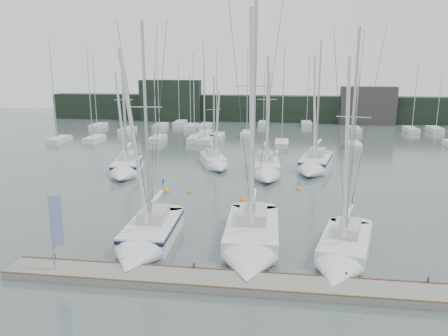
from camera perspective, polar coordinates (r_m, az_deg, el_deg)
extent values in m
plane|color=#485856|center=(27.71, 1.92, -10.21)|extent=(160.00, 160.00, 0.00)
cube|color=slate|center=(23.15, 0.58, -14.69)|extent=(24.00, 2.00, 0.40)
cube|color=black|center=(87.71, 6.23, 7.74)|extent=(90.00, 4.00, 5.00)
cube|color=black|center=(88.48, -7.00, 8.74)|extent=(12.00, 3.00, 8.00)
cube|color=#3B3937|center=(86.97, 18.25, 7.76)|extent=(10.00, 3.00, 7.00)
cube|color=silver|center=(74.27, -12.50, 4.80)|extent=(1.80, 4.50, 0.90)
cylinder|color=#ACAFB5|center=(73.16, -12.89, 9.65)|extent=(0.12, 0.12, 11.76)
cube|color=silver|center=(80.58, 5.20, 5.72)|extent=(1.80, 4.50, 0.90)
cylinder|color=#ACAFB5|center=(79.55, 5.26, 9.41)|extent=(0.12, 0.12, 9.57)
cube|color=silver|center=(66.64, -16.57, 3.60)|extent=(1.80, 4.50, 0.90)
cylinder|color=#ACAFB5|center=(65.43, -17.15, 9.39)|extent=(0.12, 0.12, 12.70)
cube|color=silver|center=(60.65, 7.54, 3.11)|extent=(1.80, 4.50, 0.90)
cylinder|color=#ACAFB5|center=(59.33, 7.73, 9.40)|extent=(0.12, 0.12, 12.49)
cube|color=silver|center=(76.89, -4.28, 5.37)|extent=(1.80, 4.50, 0.90)
cylinder|color=#ACAFB5|center=(75.87, -4.43, 8.98)|extent=(0.12, 0.12, 8.89)
cube|color=silver|center=(61.46, 16.57, 2.80)|extent=(1.80, 4.50, 0.90)
cylinder|color=#ACAFB5|center=(60.31, 16.94, 7.16)|extent=(0.12, 0.12, 8.61)
cube|color=silver|center=(64.70, -8.70, 3.72)|extent=(1.80, 4.50, 0.90)
cylinder|color=#ACAFB5|center=(63.56, -8.99, 8.27)|extent=(0.12, 0.12, 9.52)
cube|color=silver|center=(67.52, -20.70, 3.41)|extent=(1.80, 4.50, 0.90)
cylinder|color=#ACAFB5|center=(66.31, -21.43, 9.57)|extent=(0.12, 0.12, 13.74)
cube|color=silver|center=(63.24, -2.41, 3.64)|extent=(1.80, 4.50, 0.90)
cylinder|color=#ACAFB5|center=(62.03, -2.55, 8.80)|extent=(0.12, 0.12, 10.59)
cube|color=silver|center=(68.38, 3.03, 4.38)|extent=(1.80, 4.50, 0.90)
cylinder|color=#ACAFB5|center=(67.15, 3.07, 10.06)|extent=(0.12, 0.12, 12.72)
cube|color=silver|center=(81.75, -5.75, 5.82)|extent=(1.80, 4.50, 0.90)
cylinder|color=#ACAFB5|center=(80.71, -5.94, 9.90)|extent=(0.12, 0.12, 10.82)
cube|color=silver|center=(79.28, 23.22, 4.56)|extent=(1.80, 4.50, 0.90)
cylinder|color=#ACAFB5|center=(78.23, 23.69, 8.59)|extent=(0.12, 0.12, 10.39)
cube|color=silver|center=(81.71, 10.71, 5.65)|extent=(1.80, 4.50, 0.90)
cylinder|color=#ACAFB5|center=(80.62, 10.92, 10.10)|extent=(0.12, 0.12, 11.87)
cube|color=silver|center=(80.58, -16.09, 5.25)|extent=(1.80, 4.50, 0.90)
cylinder|color=#ACAFB5|center=(79.52, -16.54, 9.74)|extent=(0.12, 0.12, 11.84)
cube|color=silver|center=(66.22, -0.89, 4.10)|extent=(1.80, 4.50, 0.90)
cylinder|color=#ACAFB5|center=(64.99, -0.98, 9.71)|extent=(0.12, 0.12, 12.15)
cube|color=silver|center=(77.35, -2.46, 5.44)|extent=(1.80, 4.50, 0.90)
cylinder|color=#ACAFB5|center=(76.25, -2.57, 9.86)|extent=(0.12, 0.12, 11.09)
cube|color=silver|center=(78.30, -8.32, 5.41)|extent=(1.80, 4.50, 0.90)
cylinder|color=#ACAFB5|center=(77.26, -8.56, 9.45)|extent=(0.12, 0.12, 10.24)
cube|color=silver|center=(64.10, -3.77, 3.76)|extent=(1.80, 4.50, 0.90)
cylinder|color=#ACAFB5|center=(62.86, -3.95, 9.39)|extent=(0.12, 0.12, 11.79)
cube|color=silver|center=(68.86, -2.51, 4.45)|extent=(1.80, 4.50, 0.90)
cylinder|color=#ACAFB5|center=(67.61, -2.65, 10.50)|extent=(0.12, 0.12, 13.70)
cube|color=silver|center=(81.41, 25.82, 4.52)|extent=(1.80, 4.50, 0.90)
cylinder|color=#ACAFB5|center=(80.43, 26.29, 7.98)|extent=(0.12, 0.12, 9.13)
cube|color=silver|center=(76.23, 16.69, 4.77)|extent=(1.80, 4.50, 0.90)
cylinder|color=#ACAFB5|center=(75.18, 17.02, 8.66)|extent=(0.12, 0.12, 9.58)
cube|color=silver|center=(28.91, -9.33, -8.38)|extent=(3.11, 6.04, 1.51)
cone|color=silver|center=(25.19, -11.91, -11.91)|extent=(3.01, 2.64, 2.93)
cube|color=#B7B7BB|center=(28.98, -9.15, -5.98)|extent=(1.68, 2.43, 0.71)
cylinder|color=#ACAFB5|center=(26.72, -10.13, 5.21)|extent=(0.18, 0.18, 12.35)
cylinder|color=white|center=(29.32, -8.87, -3.86)|extent=(0.37, 2.91, 0.28)
cube|color=#0F193A|center=(28.73, -9.36, -7.45)|extent=(3.13, 6.06, 0.25)
cube|color=navy|center=(31.01, -7.97, -1.80)|extent=(0.04, 0.55, 0.36)
cube|color=silver|center=(28.47, 3.72, -8.56)|extent=(3.47, 7.03, 1.53)
cone|color=silver|center=(23.95, 3.15, -13.00)|extent=(3.36, 3.07, 3.27)
cube|color=#B7B7BB|center=(28.55, 3.80, -6.08)|extent=(1.88, 2.83, 0.72)
cylinder|color=#ACAFB5|center=(26.04, 3.93, 7.47)|extent=(0.18, 0.18, 14.38)
cylinder|color=white|center=(29.09, 3.91, -3.80)|extent=(0.38, 3.40, 0.29)
cube|color=navy|center=(31.13, 4.10, -1.57)|extent=(0.04, 0.55, 0.37)
cube|color=silver|center=(27.72, 15.54, -9.81)|extent=(3.98, 6.20, 1.34)
cone|color=silver|center=(24.01, 14.38, -13.50)|extent=(3.19, 3.03, 2.68)
cube|color=#B7B7BB|center=(27.77, 15.77, -7.60)|extent=(1.98, 2.58, 0.63)
cylinder|color=#ACAFB5|center=(25.48, 16.37, 3.73)|extent=(0.16, 0.16, 11.97)
cylinder|color=white|center=(28.16, 16.04, -5.58)|extent=(0.91, 2.78, 0.25)
cube|color=maroon|center=(29.81, 16.49, -3.55)|extent=(0.14, 0.47, 0.32)
cube|color=silver|center=(47.14, -12.47, 0.09)|extent=(3.73, 6.10, 1.60)
cone|color=silver|center=(43.25, -13.28, -1.15)|extent=(3.09, 2.92, 2.66)
cube|color=#B7B7BB|center=(47.40, -12.45, 1.61)|extent=(1.88, 2.52, 0.74)
cylinder|color=#ACAFB5|center=(45.75, -12.93, 7.36)|extent=(0.19, 0.19, 10.51)
cylinder|color=white|center=(47.81, -12.39, 2.89)|extent=(0.84, 2.78, 0.30)
cube|color=#0F193A|center=(47.02, -12.50, 0.72)|extent=(3.75, 6.13, 0.27)
cube|color=silver|center=(49.11, -1.37, 0.85)|extent=(3.76, 5.42, 1.34)
cone|color=silver|center=(45.72, -0.57, -0.10)|extent=(2.81, 2.75, 2.23)
cube|color=#B7B7BB|center=(49.34, -1.46, 2.07)|extent=(1.82, 2.28, 0.62)
cylinder|color=#ACAFB5|center=(47.92, -1.32, 6.62)|extent=(0.16, 0.16, 8.71)
cylinder|color=white|center=(49.71, -1.58, 3.09)|extent=(1.04, 2.37, 0.25)
cube|color=silver|center=(45.64, 5.44, -0.06)|extent=(3.20, 6.23, 1.68)
cone|color=silver|center=(41.48, 5.69, -1.44)|extent=(2.90, 2.80, 2.68)
cube|color=#B7B7BB|center=(45.92, 5.45, 1.60)|extent=(1.68, 2.53, 0.78)
cylinder|color=#ACAFB5|center=(44.19, 5.64, 7.54)|extent=(0.20, 0.20, 10.55)
cylinder|color=white|center=(46.36, 5.44, 2.98)|extent=(0.57, 2.96, 0.31)
cube|color=silver|center=(48.54, 11.90, 0.52)|extent=(4.06, 6.61, 1.64)
cone|color=silver|center=(44.30, 11.08, -0.68)|extent=(3.33, 3.17, 2.85)
cube|color=#B7B7BB|center=(48.82, 12.06, 2.03)|extent=(2.04, 2.73, 0.77)
cylinder|color=#ACAFB5|center=(47.07, 12.23, 8.63)|extent=(0.20, 0.20, 12.19)
cylinder|color=white|center=(49.31, 12.23, 3.30)|extent=(0.92, 3.01, 0.31)
cube|color=#0F193A|center=(48.42, 11.93, 1.15)|extent=(4.09, 6.64, 0.27)
sphere|color=orange|center=(36.41, 2.59, -4.34)|extent=(0.63, 0.63, 0.63)
sphere|color=orange|center=(40.27, 9.69, -2.77)|extent=(0.54, 0.54, 0.54)
sphere|color=orange|center=(39.31, -7.57, -3.10)|extent=(0.65, 0.65, 0.65)
cylinder|color=#ACAFB5|center=(24.81, -21.61, -7.88)|extent=(0.08, 0.08, 4.19)
cube|color=#1D31B5|center=(24.58, -20.98, -6.53)|extent=(0.52, 0.26, 2.79)
ellipsoid|color=white|center=(26.50, 6.88, 2.09)|extent=(0.24, 0.46, 0.21)
cube|color=#92959A|center=(26.49, 6.25, 2.15)|extent=(0.47, 0.15, 0.11)
cube|color=#92959A|center=(26.49, 7.52, 2.12)|extent=(0.47, 0.15, 0.11)
sphere|color=orange|center=(38.87, -4.47, -3.21)|extent=(0.49, 0.49, 0.49)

